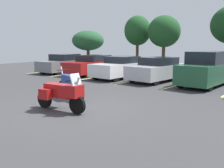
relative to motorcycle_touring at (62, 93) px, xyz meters
The scene contains 12 objects.
ground 0.86m from the motorcycle_touring, 89.46° to the left, with size 44.00×44.00×0.10m, color #38383A.
motorcycle_touring is the anchor object (origin of this frame).
motorcycle_second 2.06m from the motorcycle_touring, 129.28° to the left, with size 2.25×0.91×1.33m.
parking_stripes 8.59m from the motorcycle_touring, 103.93° to the left, with size 17.79×5.00×0.01m.
car_grey 12.31m from the motorcycle_touring, 138.26° to the left, with size 2.20×4.43×1.52m.
car_red 10.78m from the motorcycle_touring, 126.27° to the left, with size 2.15×4.96×1.47m.
car_white 8.95m from the motorcycle_touring, 112.91° to the left, with size 2.00×4.35×1.50m.
car_silver 8.60m from the motorcycle_touring, 95.12° to the left, with size 2.24×4.53×1.50m.
car_green 8.89m from the motorcycle_touring, 75.38° to the left, with size 2.03×4.36×1.92m.
tree_far_left 22.02m from the motorcycle_touring, 115.17° to the left, with size 3.10×3.10×5.59m.
tree_center_left 25.78m from the motorcycle_touring, 131.03° to the left, with size 4.28×4.28×4.10m.
tree_center_right 20.44m from the motorcycle_touring, 106.46° to the left, with size 3.47×3.47×5.35m.
Camera 1 is at (6.63, -6.22, 2.33)m, focal length 40.28 mm.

